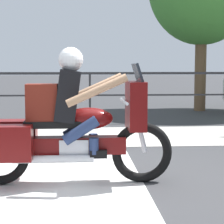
{
  "coord_description": "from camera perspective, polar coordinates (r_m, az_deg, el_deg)",
  "views": [
    {
      "loc": [
        -0.22,
        -5.18,
        1.41
      ],
      "look_at": [
        0.17,
        0.34,
        0.82
      ],
      "focal_mm": 70.0,
      "sensor_mm": 36.0,
      "label": 1
    }
  ],
  "objects": [
    {
      "name": "ground_plane",
      "position": [
        5.37,
        -1.61,
        -9.08
      ],
      "size": [
        120.0,
        120.0,
        0.0
      ],
      "primitive_type": "plane",
      "color": "#38383A"
    },
    {
      "name": "fence_railing",
      "position": [
        10.61,
        -2.91,
        3.79
      ],
      "size": [
        36.0,
        0.05,
        1.25
      ],
      "color": "#232326",
      "rests_on": "ground"
    },
    {
      "name": "crosswalk_band",
      "position": [
        5.24,
        -13.06,
        -9.6
      ],
      "size": [
        3.12,
        6.0,
        0.01
      ],
      "primitive_type": "cube",
      "color": "silver",
      "rests_on": "ground"
    },
    {
      "name": "motorcycle",
      "position": [
        5.17,
        -5.75,
        -1.74
      ],
      "size": [
        2.43,
        0.76,
        1.62
      ],
      "rotation": [
        0.0,
        0.0,
        0.03
      ],
      "color": "black",
      "rests_on": "ground"
    },
    {
      "name": "sidewalk_band",
      "position": [
        8.7,
        -2.59,
        -3.19
      ],
      "size": [
        44.0,
        2.4,
        0.01
      ],
      "primitive_type": "cube",
      "color": "#B7B2A8",
      "rests_on": "ground"
    }
  ]
}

